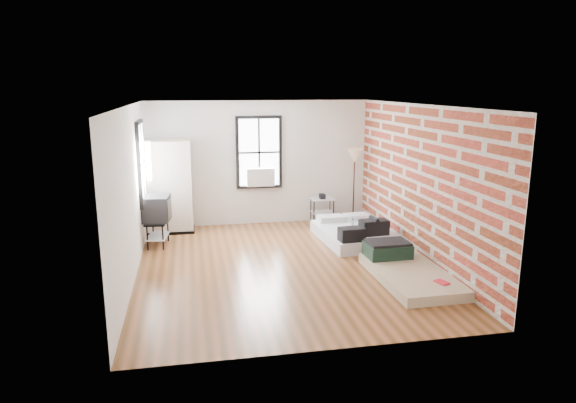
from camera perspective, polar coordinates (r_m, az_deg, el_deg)
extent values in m
plane|color=#553416|center=(9.13, -0.59, -7.21)|extent=(6.00, 6.00, 0.00)
cube|color=silver|center=(11.67, -3.25, 4.27)|extent=(5.00, 0.01, 2.80)
cube|color=silver|center=(5.91, 4.60, -4.15)|extent=(5.00, 0.01, 2.80)
cube|color=silver|center=(8.67, -17.10, 0.77)|extent=(0.01, 6.00, 2.80)
cube|color=maroon|center=(9.51, 14.39, 1.96)|extent=(0.02, 6.00, 2.80)
cube|color=white|center=(8.59, -0.64, 10.65)|extent=(5.00, 6.00, 0.01)
cube|color=white|center=(11.59, -3.23, 5.46)|extent=(0.90, 0.02, 1.50)
cube|color=black|center=(11.55, -5.64, 5.40)|extent=(0.07, 0.08, 1.64)
cube|color=black|center=(11.68, -0.88, 5.54)|extent=(0.07, 0.08, 1.64)
cube|color=black|center=(11.53, -3.29, 9.34)|extent=(0.90, 0.08, 0.07)
cube|color=black|center=(11.73, -3.20, 1.67)|extent=(0.90, 0.08, 0.07)
cube|color=black|center=(11.58, -3.23, 5.45)|extent=(0.04, 0.02, 1.50)
cube|color=black|center=(11.58, -3.23, 5.45)|extent=(0.90, 0.02, 0.04)
cube|color=silver|center=(11.55, -3.12, 2.78)|extent=(0.62, 0.30, 0.40)
cube|color=white|center=(10.39, -15.91, 4.15)|extent=(0.02, 0.90, 1.50)
cube|color=black|center=(9.91, -16.25, 3.74)|extent=(0.08, 0.07, 1.64)
cube|color=black|center=(10.87, -15.80, 4.52)|extent=(0.08, 0.07, 1.64)
cube|color=black|center=(10.31, -16.28, 8.46)|extent=(0.08, 0.90, 0.07)
cube|color=black|center=(10.53, -15.76, -0.08)|extent=(0.08, 0.90, 0.07)
cube|color=black|center=(10.39, -15.85, 4.16)|extent=(0.02, 0.04, 1.50)
cube|color=black|center=(10.39, -15.85, 4.16)|extent=(0.02, 0.90, 0.04)
cube|color=white|center=(10.65, 7.53, -3.69)|extent=(1.50, 1.95, 0.25)
cube|color=white|center=(11.16, 4.72, -1.89)|extent=(0.56, 0.38, 0.12)
cube|color=white|center=(11.36, 7.52, -1.69)|extent=(0.56, 0.38, 0.12)
cube|color=black|center=(10.26, 9.52, -2.82)|extent=(0.56, 0.35, 0.29)
cylinder|color=black|center=(10.22, 9.55, -1.92)|extent=(0.10, 0.35, 0.08)
cube|color=black|center=(9.78, 7.07, -3.63)|extent=(0.49, 0.33, 0.25)
cylinder|color=#C3ECFB|center=(10.50, 7.17, -2.60)|extent=(0.07, 0.07, 0.22)
cylinder|color=#1744A2|center=(10.47, 7.19, -1.95)|extent=(0.04, 0.04, 0.03)
cube|color=#BFAC8A|center=(8.71, 13.53, -7.99)|extent=(1.12, 2.08, 0.16)
cube|color=black|center=(9.26, 10.99, -5.30)|extent=(0.77, 0.56, 0.24)
cube|color=black|center=(9.22, 11.03, -4.47)|extent=(0.72, 0.51, 0.04)
cube|color=red|center=(8.28, 16.71, -8.59)|extent=(0.20, 0.25, 0.03)
cube|color=black|center=(11.52, -12.85, -3.11)|extent=(1.02, 0.60, 0.06)
cube|color=beige|center=(11.30, -13.09, 1.74)|extent=(0.98, 0.56, 1.93)
cylinder|color=black|center=(11.67, 2.90, -1.30)|extent=(0.02, 0.02, 0.57)
cylinder|color=black|center=(11.77, 5.08, -1.21)|extent=(0.02, 0.02, 0.57)
cylinder|color=black|center=(12.00, 2.55, -0.90)|extent=(0.02, 0.02, 0.57)
cylinder|color=black|center=(12.11, 4.67, -0.81)|extent=(0.02, 0.02, 0.57)
cube|color=silver|center=(11.82, 3.82, 0.29)|extent=(0.53, 0.43, 0.02)
cube|color=silver|center=(11.89, 3.80, -1.18)|extent=(0.51, 0.41, 0.02)
cube|color=black|center=(11.81, 3.83, 0.59)|extent=(0.13, 0.19, 0.10)
cylinder|color=black|center=(12.09, 7.22, -2.22)|extent=(0.25, 0.25, 0.03)
cylinder|color=black|center=(11.92, 7.32, 1.30)|extent=(0.03, 0.03, 1.49)
cone|color=tan|center=(11.79, 7.43, 5.07)|extent=(0.37, 0.37, 0.33)
cylinder|color=black|center=(10.27, -15.37, -3.93)|extent=(0.03, 0.03, 0.50)
cylinder|color=black|center=(10.22, -13.72, -3.92)|extent=(0.03, 0.03, 0.50)
cylinder|color=black|center=(10.83, -14.76, -3.03)|extent=(0.03, 0.03, 0.50)
cylinder|color=black|center=(10.78, -13.20, -3.02)|extent=(0.03, 0.03, 0.50)
cube|color=black|center=(10.46, -14.33, -2.15)|extent=(0.48, 0.76, 0.03)
cube|color=silver|center=(10.54, -14.24, -3.72)|extent=(0.46, 0.74, 0.02)
cube|color=black|center=(10.40, -14.41, -0.75)|extent=(0.56, 0.63, 0.50)
cube|color=black|center=(10.35, -13.06, -0.73)|extent=(0.08, 0.48, 0.40)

